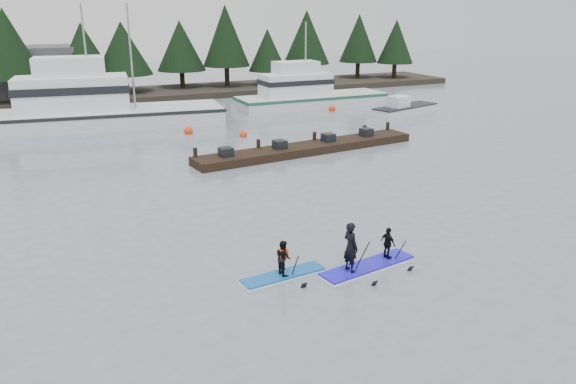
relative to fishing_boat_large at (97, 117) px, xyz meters
name	(u,v)px	position (x,y,z in m)	size (l,w,h in m)	color
ground	(364,275)	(4.86, -29.06, -0.74)	(160.00, 160.00, 0.00)	slate
far_shore	(133,95)	(4.86, 12.94, -0.44)	(70.00, 8.00, 0.60)	#2D281E
treeline	(133,98)	(4.86, 12.94, -0.74)	(60.00, 4.00, 8.00)	black
fishing_boat_large	(97,117)	(0.00, 0.00, 0.00)	(17.63, 6.90, 9.74)	silver
fishing_boat_medium	(308,100)	(18.03, 1.19, -0.17)	(13.42, 3.95, 8.12)	silver
skiff	(405,110)	(23.61, -5.54, -0.37)	(6.21, 1.86, 0.72)	silver
floating_dock	(308,148)	(10.63, -13.50, -0.49)	(14.69, 1.96, 0.49)	black
buoy_b	(189,134)	(5.43, -5.21, -0.74)	(0.63, 0.63, 0.63)	#F1360C
buoy_c	(332,111)	(19.04, -1.42, -0.74)	(0.58, 0.58, 0.58)	#F1360C
buoy_d	(243,137)	(8.57, -7.76, -0.74)	(0.51, 0.51, 0.51)	#F1360C
paddleboard_solo	(283,265)	(2.39, -28.04, -0.30)	(2.93, 1.11, 1.78)	#1155A7
paddleboard_duo	(365,254)	(5.11, -28.67, -0.17)	(3.69, 1.51, 2.32)	#1C16D2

